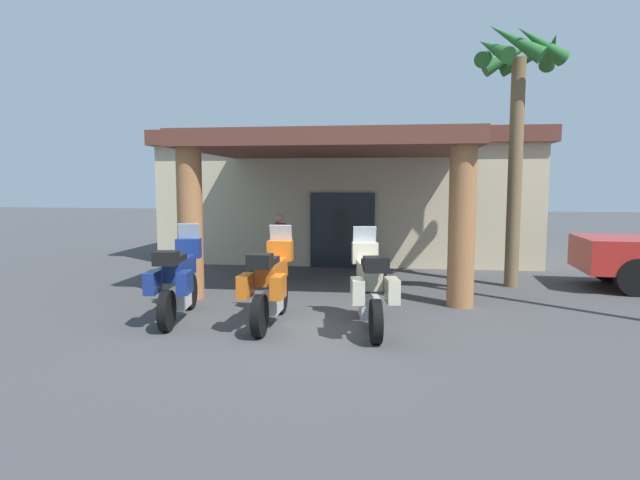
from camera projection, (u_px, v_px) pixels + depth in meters
name	position (u px, v px, depth m)	size (l,w,h in m)	color
ground_plane	(296.00, 323.00, 9.05)	(80.00, 80.00, 0.00)	#424244
motel_building	(350.00, 194.00, 17.45)	(11.58, 11.05, 3.89)	beige
motorcycle_blue	(178.00, 280.00, 9.22)	(0.85, 2.20, 1.61)	black
motorcycle_orange	(270.00, 283.00, 8.89)	(0.71, 2.21, 1.61)	black
motorcycle_cream	(370.00, 287.00, 8.57)	(0.89, 2.20, 1.61)	black
pedestrian	(279.00, 241.00, 13.31)	(0.32, 0.48, 1.62)	black
palm_tree_near_portico	(517.00, 87.00, 11.85)	(2.01, 2.10, 5.84)	brown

